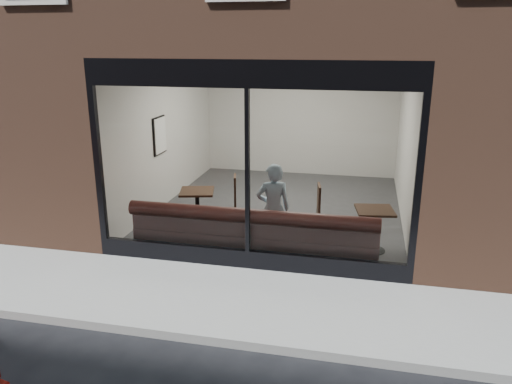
% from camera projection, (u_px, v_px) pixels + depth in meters
% --- Properties ---
extents(ground, '(120.00, 120.00, 0.00)m').
position_uv_depth(ground, '(209.00, 341.00, 5.99)').
color(ground, black).
rests_on(ground, ground).
extents(sidewalk_near, '(40.00, 2.00, 0.01)m').
position_uv_depth(sidewalk_near, '(231.00, 300.00, 6.92)').
color(sidewalk_near, gray).
rests_on(sidewalk_near, ground).
extents(kerb_near, '(40.00, 0.10, 0.12)m').
position_uv_depth(kerb_near, '(207.00, 339.00, 5.92)').
color(kerb_near, gray).
rests_on(kerb_near, ground).
extents(host_building_pier_left, '(2.50, 12.00, 3.20)m').
position_uv_depth(host_building_pier_left, '(165.00, 110.00, 13.76)').
color(host_building_pier_left, brown).
rests_on(host_building_pier_left, ground).
extents(host_building_pier_right, '(2.50, 12.00, 3.20)m').
position_uv_depth(host_building_pier_right, '(452.00, 119.00, 12.21)').
color(host_building_pier_right, brown).
rests_on(host_building_pier_right, ground).
extents(host_building_backfill, '(5.00, 6.00, 3.20)m').
position_uv_depth(host_building_backfill, '(313.00, 101.00, 15.79)').
color(host_building_backfill, brown).
rests_on(host_building_backfill, ground).
extents(cafe_floor, '(6.00, 6.00, 0.00)m').
position_uv_depth(cafe_floor, '(280.00, 208.00, 10.65)').
color(cafe_floor, '#2D2D30').
rests_on(cafe_floor, ground).
extents(cafe_ceiling, '(6.00, 6.00, 0.00)m').
position_uv_depth(cafe_ceiling, '(282.00, 54.00, 9.72)').
color(cafe_ceiling, white).
rests_on(cafe_ceiling, host_building_upper).
extents(cafe_wall_back, '(5.00, 0.00, 5.00)m').
position_uv_depth(cafe_wall_back, '(300.00, 114.00, 12.98)').
color(cafe_wall_back, beige).
rests_on(cafe_wall_back, ground).
extents(cafe_wall_left, '(0.00, 6.00, 6.00)m').
position_uv_depth(cafe_wall_left, '(167.00, 130.00, 10.70)').
color(cafe_wall_left, beige).
rests_on(cafe_wall_left, ground).
extents(cafe_wall_right, '(0.00, 6.00, 6.00)m').
position_uv_depth(cafe_wall_right, '(407.00, 140.00, 9.67)').
color(cafe_wall_right, beige).
rests_on(cafe_wall_right, ground).
extents(storefront_kick, '(5.00, 0.10, 0.30)m').
position_uv_depth(storefront_kick, '(248.00, 259.00, 7.86)').
color(storefront_kick, black).
rests_on(storefront_kick, ground).
extents(storefront_header, '(5.00, 0.10, 0.40)m').
position_uv_depth(storefront_header, '(247.00, 74.00, 7.02)').
color(storefront_header, black).
rests_on(storefront_header, host_building_upper).
extents(storefront_mullion, '(0.06, 0.10, 2.50)m').
position_uv_depth(storefront_mullion, '(248.00, 173.00, 7.45)').
color(storefront_mullion, black).
rests_on(storefront_mullion, storefront_kick).
extents(storefront_glass, '(4.80, 0.00, 4.80)m').
position_uv_depth(storefront_glass, '(247.00, 174.00, 7.42)').
color(storefront_glass, white).
rests_on(storefront_glass, storefront_kick).
extents(banquette, '(4.00, 0.55, 0.45)m').
position_uv_depth(banquette, '(254.00, 245.00, 8.21)').
color(banquette, '#3C1615').
rests_on(banquette, cafe_floor).
extents(person, '(0.65, 0.52, 1.55)m').
position_uv_depth(person, '(273.00, 209.00, 8.26)').
color(person, '#A3BFD3').
rests_on(person, cafe_floor).
extents(cafe_table_left, '(0.75, 0.75, 0.04)m').
position_uv_depth(cafe_table_left, '(197.00, 192.00, 9.33)').
color(cafe_table_left, black).
rests_on(cafe_table_left, cafe_floor).
extents(cafe_table_right, '(0.70, 0.70, 0.04)m').
position_uv_depth(cafe_table_right, '(375.00, 210.00, 8.30)').
color(cafe_table_right, black).
rests_on(cafe_table_right, cafe_floor).
extents(cafe_chair_left, '(0.45, 0.45, 0.04)m').
position_uv_depth(cafe_chair_left, '(226.00, 211.00, 9.81)').
color(cafe_chair_left, black).
rests_on(cafe_chair_left, cafe_floor).
extents(cafe_chair_right, '(0.46, 0.46, 0.04)m').
position_uv_depth(cafe_chair_right, '(308.00, 222.00, 9.21)').
color(cafe_chair_right, black).
rests_on(cafe_chair_right, cafe_floor).
extents(wall_poster, '(0.02, 0.54, 0.72)m').
position_uv_depth(wall_poster, '(160.00, 135.00, 10.28)').
color(wall_poster, white).
rests_on(wall_poster, cafe_wall_left).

